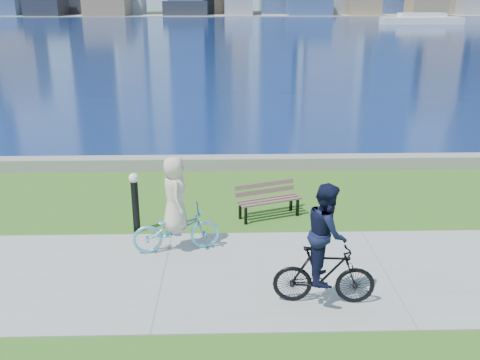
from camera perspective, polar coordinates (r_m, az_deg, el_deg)
The scene contains 10 objects.
ground at distance 10.12m, azimuth 15.22°, elevation -9.58°, with size 320.00×320.00×0.00m, color #2D5B18.
concrete_path at distance 10.12m, azimuth 15.23°, elevation -9.53°, with size 80.00×3.50×0.02m, color gray.
seawall at distance 15.63m, azimuth 9.03°, elevation 1.92°, with size 90.00×0.50×0.35m, color gray.
bay_water at distance 80.65m, azimuth 0.49°, elevation 15.85°, with size 320.00×131.00×0.01m, color #0C1E4D.
far_shore at distance 138.57m, azimuth -0.40°, elevation 17.29°, with size 320.00×30.00×0.12m, color gray.
ferry_far at distance 97.73m, azimuth 18.78°, elevation 15.91°, with size 13.15×3.76×1.79m.
park_bench at distance 11.99m, azimuth 2.97°, elevation -1.83°, with size 1.53×0.97×0.75m.
bollard_lamp at distance 11.32m, azimuth -11.14°, elevation -1.95°, with size 0.21×0.21×1.30m.
cyclist_woman at distance 10.34m, azimuth -6.89°, elevation -3.91°, with size 0.90×1.77×1.90m.
cyclist_man at distance 8.61m, azimuth 9.08°, elevation -7.84°, with size 0.66×1.67×2.04m.
Camera 1 is at (-2.85, -8.46, 4.76)m, focal length 40.00 mm.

